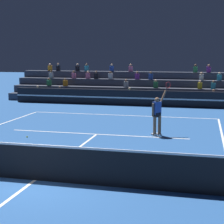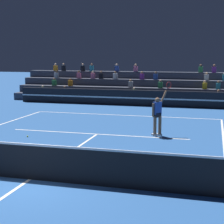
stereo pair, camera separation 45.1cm
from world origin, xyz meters
TOP-DOWN VIEW (x-y plane):
  - ground_plane at (0.00, 0.00)m, footprint 120.00×120.00m
  - court_lines at (0.00, 0.00)m, footprint 11.10×23.90m
  - tennis_net at (0.00, 0.00)m, footprint 12.00×0.10m
  - sponsor_banner_wall at (0.00, 16.23)m, footprint 18.00×0.26m
  - bleacher_stand at (0.00, 19.40)m, footprint 20.57×3.80m
  - tennis_player at (2.68, 6.80)m, footprint 0.81×0.92m
  - tennis_ball at (-2.76, 5.06)m, footprint 0.07×0.07m

SIDE VIEW (x-z plane):
  - ground_plane at x=0.00m, z-range 0.00..0.00m
  - court_lines at x=0.00m, z-range 0.00..0.01m
  - tennis_ball at x=-2.76m, z-range 0.00..0.07m
  - tennis_net at x=0.00m, z-range -0.01..1.09m
  - sponsor_banner_wall at x=0.00m, z-range 0.00..1.10m
  - bleacher_stand at x=0.00m, z-range -0.58..2.25m
  - tennis_player at x=2.68m, z-range -0.23..2.20m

